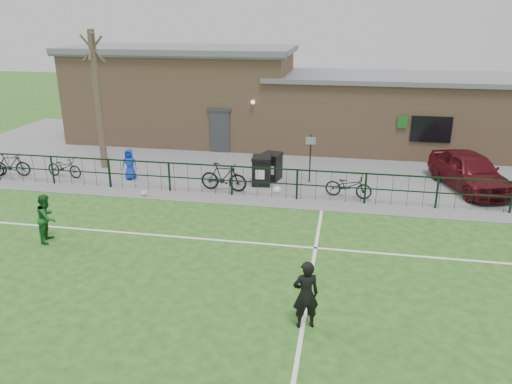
% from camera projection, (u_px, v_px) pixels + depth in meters
% --- Properties ---
extents(ground, '(90.00, 90.00, 0.00)m').
position_uv_depth(ground, '(217.00, 317.00, 11.56)').
color(ground, '#225118').
rests_on(ground, ground).
extents(paving_strip, '(34.00, 13.00, 0.02)m').
position_uv_depth(paving_strip, '(288.00, 158.00, 24.04)').
color(paving_strip, slate).
rests_on(paving_strip, ground).
extents(pitch_line_touch, '(28.00, 0.10, 0.01)m').
position_uv_depth(pitch_line_touch, '(270.00, 200.00, 18.77)').
color(pitch_line_touch, white).
rests_on(pitch_line_touch, ground).
extents(pitch_line_mid, '(28.00, 0.10, 0.01)m').
position_uv_depth(pitch_line_mid, '(250.00, 243.00, 15.26)').
color(pitch_line_mid, white).
rests_on(pitch_line_mid, ground).
extents(pitch_line_perp, '(0.10, 16.00, 0.01)m').
position_uv_depth(pitch_line_perp, '(303.00, 326.00, 11.22)').
color(pitch_line_perp, white).
rests_on(pitch_line_perp, ground).
extents(perimeter_fence, '(28.00, 0.10, 1.20)m').
position_uv_depth(perimeter_fence, '(271.00, 183.00, 18.76)').
color(perimeter_fence, black).
rests_on(perimeter_fence, ground).
extents(bare_tree, '(0.30, 0.30, 6.00)m').
position_uv_depth(bare_tree, '(98.00, 101.00, 21.63)').
color(bare_tree, '#4E3D2F').
rests_on(bare_tree, ground).
extents(wheelie_bin_left, '(0.79, 0.88, 1.09)m').
position_uv_depth(wheelie_bin_left, '(262.00, 172.00, 20.21)').
color(wheelie_bin_left, black).
rests_on(wheelie_bin_left, paving_strip).
extents(wheelie_bin_right, '(0.86, 0.93, 1.05)m').
position_uv_depth(wheelie_bin_right, '(272.00, 167.00, 20.82)').
color(wheelie_bin_right, black).
rests_on(wheelie_bin_right, paving_strip).
extents(sign_post, '(0.07, 0.07, 2.00)m').
position_uv_depth(sign_post, '(310.00, 159.00, 20.34)').
color(sign_post, black).
rests_on(sign_post, paving_strip).
extents(car_maroon, '(3.00, 4.69, 1.49)m').
position_uv_depth(car_maroon, '(470.00, 171.00, 19.65)').
color(car_maroon, '#4C0D13').
rests_on(car_maroon, paving_strip).
extents(bicycle_b, '(1.72, 0.73, 1.00)m').
position_uv_depth(bicycle_b, '(11.00, 165.00, 21.25)').
color(bicycle_b, black).
rests_on(bicycle_b, paving_strip).
extents(bicycle_c, '(1.73, 0.82, 0.88)m').
position_uv_depth(bicycle_c, '(64.00, 167.00, 21.16)').
color(bicycle_c, black).
rests_on(bicycle_c, paving_strip).
extents(bicycle_d, '(1.90, 0.66, 1.12)m').
position_uv_depth(bicycle_d, '(224.00, 177.00, 19.50)').
color(bicycle_d, black).
rests_on(bicycle_d, paving_strip).
extents(bicycle_e, '(1.83, 0.88, 0.92)m').
position_uv_depth(bicycle_e, '(349.00, 186.00, 18.82)').
color(bicycle_e, black).
rests_on(bicycle_e, paving_strip).
extents(spectator_child, '(0.68, 0.47, 1.32)m').
position_uv_depth(spectator_child, '(130.00, 164.00, 20.80)').
color(spectator_child, '#1539CB').
rests_on(spectator_child, paving_strip).
extents(goalkeeper_kick, '(1.52, 3.24, 2.28)m').
position_uv_depth(goalkeeper_kick, '(305.00, 291.00, 11.01)').
color(goalkeeper_kick, black).
rests_on(goalkeeper_kick, ground).
extents(outfield_player, '(0.71, 0.83, 1.50)m').
position_uv_depth(outfield_player, '(47.00, 218.00, 15.19)').
color(outfield_player, '#195A21').
rests_on(outfield_player, ground).
extents(ball_ground, '(0.24, 0.24, 0.24)m').
position_uv_depth(ball_ground, '(144.00, 193.00, 19.08)').
color(ball_ground, white).
rests_on(ball_ground, ground).
extents(clubhouse, '(24.25, 5.40, 4.96)m').
position_uv_depth(clubhouse, '(279.00, 102.00, 26.22)').
color(clubhouse, tan).
rests_on(clubhouse, ground).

